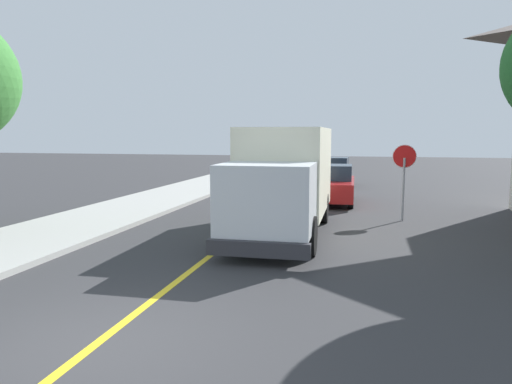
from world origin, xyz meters
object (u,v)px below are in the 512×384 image
Objects in this scene: parked_car_mid at (334,173)px; stop_sign at (404,168)px; parked_car_near at (333,185)px; box_truck at (284,176)px.

parked_car_mid is 1.68× the size of stop_sign.
box_truck is at bearing -98.40° from parked_car_near.
parked_car_near is 1.68× the size of stop_sign.
stop_sign is (2.68, -3.78, 1.06)m from parked_car_near.
parked_car_mid is (0.56, 13.72, -0.97)m from box_truck.
box_truck reaches higher than stop_sign.
parked_car_mid is (-0.44, 6.93, 0.00)m from parked_car_near.
box_truck reaches higher than parked_car_mid.
box_truck is 1.63× the size of parked_car_near.
parked_car_near is 6.94m from parked_car_mid.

